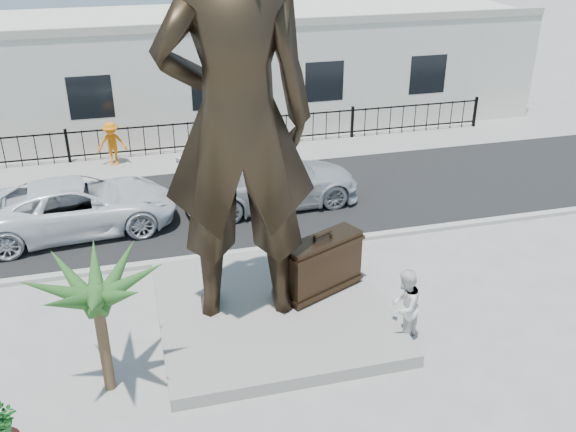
# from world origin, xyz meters

# --- Properties ---
(ground) EXTENTS (100.00, 100.00, 0.00)m
(ground) POSITION_xyz_m (0.00, 0.00, 0.00)
(ground) COLOR #9E9991
(ground) RESTS_ON ground
(street) EXTENTS (40.00, 7.00, 0.01)m
(street) POSITION_xyz_m (0.00, 8.00, 0.01)
(street) COLOR black
(street) RESTS_ON ground
(curb) EXTENTS (40.00, 0.25, 0.12)m
(curb) POSITION_xyz_m (0.00, 4.50, 0.06)
(curb) COLOR #A5A399
(curb) RESTS_ON ground
(far_sidewalk) EXTENTS (40.00, 2.50, 0.02)m
(far_sidewalk) POSITION_xyz_m (0.00, 12.00, 0.01)
(far_sidewalk) COLOR #9E9991
(far_sidewalk) RESTS_ON ground
(plinth) EXTENTS (5.20, 5.20, 0.30)m
(plinth) POSITION_xyz_m (-0.50, 1.50, 0.15)
(plinth) COLOR gray
(plinth) RESTS_ON ground
(fence) EXTENTS (22.00, 0.10, 1.20)m
(fence) POSITION_xyz_m (0.00, 12.80, 0.60)
(fence) COLOR black
(fence) RESTS_ON ground
(building) EXTENTS (28.00, 7.00, 4.40)m
(building) POSITION_xyz_m (0.00, 17.00, 2.20)
(building) COLOR silver
(building) RESTS_ON ground
(statue) EXTENTS (3.45, 2.48, 8.84)m
(statue) POSITION_xyz_m (-1.15, 1.66, 4.72)
(statue) COLOR black
(statue) RESTS_ON plinth
(suitcase) EXTENTS (2.09, 1.41, 1.41)m
(suitcase) POSITION_xyz_m (0.77, 1.80, 1.01)
(suitcase) COLOR black
(suitcase) RESTS_ON plinth
(tourist) EXTENTS (1.07, 1.07, 1.75)m
(tourist) POSITION_xyz_m (2.05, -0.09, 0.87)
(tourist) COLOR silver
(tourist) RESTS_ON ground
(car_white) EXTENTS (5.80, 3.08, 1.55)m
(car_white) POSITION_xyz_m (-4.94, 7.13, 0.79)
(car_white) COLOR silver
(car_white) RESTS_ON street
(car_silver) EXTENTS (5.74, 2.62, 1.63)m
(car_silver) POSITION_xyz_m (0.87, 7.45, 0.82)
(car_silver) COLOR #B2B5B7
(car_silver) RESTS_ON street
(worker) EXTENTS (1.06, 0.65, 1.60)m
(worker) POSITION_xyz_m (-3.91, 12.18, 0.82)
(worker) COLOR orange
(worker) RESTS_ON far_sidewalk
(palm_tree) EXTENTS (1.80, 1.80, 3.20)m
(palm_tree) POSITION_xyz_m (-4.20, -0.07, 0.00)
(palm_tree) COLOR #244E1C
(palm_tree) RESTS_ON ground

